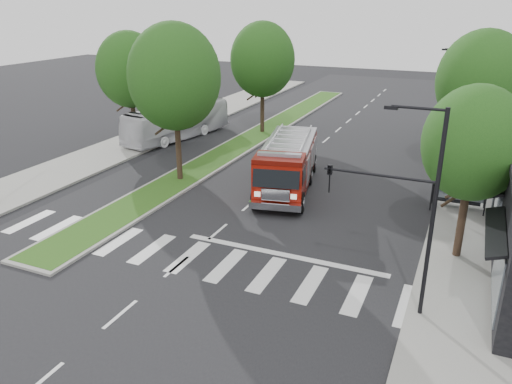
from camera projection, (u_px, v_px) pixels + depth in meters
ground at (218, 232)px, 25.92m from camera, size 140.00×140.00×0.00m
sidewalk_right at (482, 201)px, 29.75m from camera, size 5.00×80.00×0.15m
sidewalk_left at (116, 150)px, 39.88m from camera, size 5.00×80.00×0.15m
median at (253, 137)px, 43.53m from camera, size 3.00×50.00×0.15m
bus_shelter at (462, 176)px, 27.95m from camera, size 3.20×1.60×2.61m
tree_right_near at (474, 144)px, 21.34m from camera, size 4.40×4.40×8.05m
tree_right_mid at (482, 82)px, 31.25m from camera, size 5.60×5.60×9.72m
tree_right_far at (482, 73)px, 40.03m from camera, size 5.00×5.00×8.73m
tree_median_near at (174, 77)px, 30.86m from camera, size 5.80×5.80×10.16m
tree_median_far at (263, 60)px, 42.94m from camera, size 5.60×5.60×9.72m
tree_left_mid at (129, 70)px, 39.23m from camera, size 5.20×5.20×9.16m
streetlight_right_near at (409, 199)px, 17.65m from camera, size 4.08×0.22×8.00m
streetlight_right_far at (462, 97)px, 37.53m from camera, size 2.11×0.20×8.00m
fire_engine at (287, 164)px, 31.35m from camera, size 4.82×10.03×3.34m
city_bus at (178, 121)px, 43.03m from camera, size 4.67×11.25×3.05m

